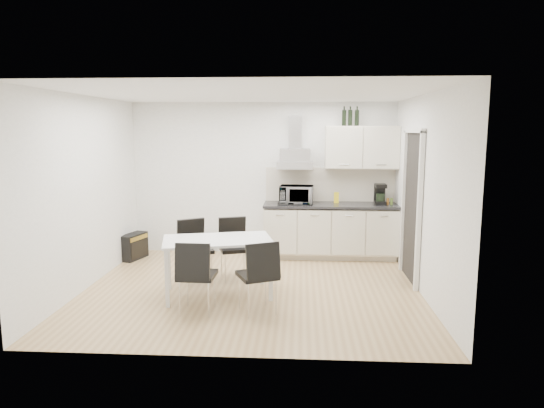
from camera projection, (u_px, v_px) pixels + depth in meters
The scene contains 15 objects.
ground at pixel (252, 289), 6.59m from camera, with size 4.50×4.50×0.00m, color tan.
wall_back at pixel (263, 179), 8.37m from camera, with size 4.50×0.10×2.60m, color white.
wall_front at pixel (229, 223), 4.42m from camera, with size 4.50×0.10×2.60m, color white.
wall_left at pixel (85, 193), 6.53m from camera, with size 0.10×4.00×2.60m, color white.
wall_right at pixel (424, 196), 6.26m from camera, with size 0.10×4.00×2.60m, color white.
ceiling at pixel (251, 94), 6.19m from camera, with size 4.50×4.50×0.00m, color white.
doorway at pixel (411, 208), 6.84m from camera, with size 0.08×1.04×2.10m, color white.
kitchenette at pixel (333, 209), 8.11m from camera, with size 2.22×0.64×2.52m.
dining_table at pixel (218, 245), 6.26m from camera, with size 1.52×1.09×0.75m.
chair_far_left at pixel (196, 251), 6.85m from camera, with size 0.44×0.50×0.88m, color black, non-canonical shape.
chair_far_right at pixel (235, 249), 6.97m from camera, with size 0.44×0.50×0.88m, color black, non-canonical shape.
chair_near_left at pixel (197, 276), 5.70m from camera, with size 0.44×0.50×0.88m, color black, non-canonical shape.
chair_near_right at pixel (257, 276), 5.70m from camera, with size 0.44×0.50×0.88m, color black, non-canonical shape.
guitar_amp at pixel (134, 246), 8.08m from camera, with size 0.36×0.55×0.43m.
floor_speaker at pixel (207, 244), 8.50m from camera, with size 0.18×0.16×0.30m, color black.
Camera 1 is at (0.66, -6.31, 2.16)m, focal length 32.00 mm.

